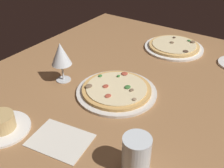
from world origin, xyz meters
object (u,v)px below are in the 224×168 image
pizza_main (117,90)px  ramekin_on_saucer (2,124)px  wine_glass_far (61,55)px  paper_menu (60,140)px  water_glass (136,156)px  pizza_side (174,47)px

pizza_main → ramekin_on_saucer: size_ratio=1.75×
wine_glass_far → paper_menu: size_ratio=0.92×
wine_glass_far → water_glass: (-22.75, -47.84, -7.01)cm
pizza_side → water_glass: bearing=-163.9°
ramekin_on_saucer → paper_menu: bearing=-70.1°
wine_glass_far → water_glass: bearing=-115.4°
ramekin_on_saucer → pizza_main: bearing=-26.3°
pizza_main → water_glass: size_ratio=2.84×
pizza_main → pizza_side: same height
wine_glass_far → water_glass: 53.43cm
ramekin_on_saucer → wine_glass_far: bearing=7.8°
wine_glass_far → paper_menu: (-26.68, -23.38, -11.62)cm
pizza_main → pizza_side: (49.82, -2.18, -0.01)cm
pizza_side → paper_menu: bearing=178.4°
ramekin_on_saucer → paper_menu: (6.79, -18.80, -2.01)cm
pizza_main → paper_menu: bearing=179.9°
pizza_side → ramekin_on_saucer: 90.43cm
water_glass → paper_menu: size_ratio=0.61×
ramekin_on_saucer → pizza_side: bearing=-13.5°
wine_glass_far → ramekin_on_saucer: bearing=-172.2°
pizza_main → pizza_side: 49.87cm
ramekin_on_saucer → wine_glass_far: size_ratio=1.07×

